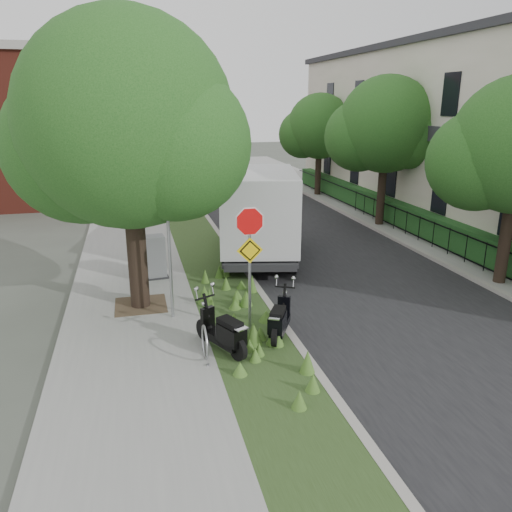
{
  "coord_description": "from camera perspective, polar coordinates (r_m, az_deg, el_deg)",
  "views": [
    {
      "loc": [
        -4.02,
        -10.44,
        5.54
      ],
      "look_at": [
        -0.69,
        2.81,
        1.3
      ],
      "focal_mm": 35.0,
      "sensor_mm": 36.0,
      "label": 1
    }
  ],
  "objects": [
    {
      "name": "ground",
      "position": [
        12.49,
        6.3,
        -9.22
      ],
      "size": [
        120.0,
        120.0,
        0.0
      ],
      "primitive_type": "plane",
      "color": "#4C5147",
      "rests_on": "ground"
    },
    {
      "name": "sidewalk_near",
      "position": [
        21.17,
        -14.24,
        1.69
      ],
      "size": [
        3.5,
        60.0,
        0.12
      ],
      "primitive_type": "cube",
      "color": "gray",
      "rests_on": "ground"
    },
    {
      "name": "verge",
      "position": [
        21.32,
        -6.85,
        2.21
      ],
      "size": [
        2.0,
        60.0,
        0.12
      ],
      "primitive_type": "cube",
      "color": "#2D421C",
      "rests_on": "ground"
    },
    {
      "name": "kerb_near",
      "position": [
        21.46,
        -4.2,
        2.41
      ],
      "size": [
        0.2,
        60.0,
        0.13
      ],
      "primitive_type": "cube",
      "color": "#9E9991",
      "rests_on": "ground"
    },
    {
      "name": "road",
      "position": [
        22.31,
        4.7,
        2.82
      ],
      "size": [
        7.0,
        60.0,
        0.01
      ],
      "primitive_type": "cube",
      "color": "black",
      "rests_on": "ground"
    },
    {
      "name": "kerb_far",
      "position": [
        23.63,
        12.78,
        3.41
      ],
      "size": [
        0.2,
        60.0,
        0.13
      ],
      "primitive_type": "cube",
      "color": "#9E9991",
      "rests_on": "ground"
    },
    {
      "name": "footpath_far",
      "position": [
        24.44,
        16.36,
        3.58
      ],
      "size": [
        3.2,
        60.0,
        0.12
      ],
      "primitive_type": "cube",
      "color": "gray",
      "rests_on": "ground"
    },
    {
      "name": "street_tree_main",
      "position": [
        13.33,
        -14.77,
        13.51
      ],
      "size": [
        6.21,
        5.54,
        7.66
      ],
      "color": "black",
      "rests_on": "ground"
    },
    {
      "name": "bare_post",
      "position": [
        12.74,
        -9.9,
        1.39
      ],
      "size": [
        0.08,
        0.08,
        4.0
      ],
      "color": "#A5A8AD",
      "rests_on": "ground"
    },
    {
      "name": "bike_hoop",
      "position": [
        11.14,
        -5.86,
        -9.79
      ],
      "size": [
        0.06,
        0.78,
        0.77
      ],
      "color": "#A5A8AD",
      "rests_on": "ground"
    },
    {
      "name": "sign_assembly",
      "position": [
        11.78,
        -0.72,
        1.4
      ],
      "size": [
        0.94,
        0.08,
        3.22
      ],
      "color": "#A5A8AD",
      "rests_on": "ground"
    },
    {
      "name": "fence_far",
      "position": [
        23.82,
        14.39,
        4.9
      ],
      "size": [
        0.04,
        24.0,
        1.0
      ],
      "color": "black",
      "rests_on": "ground"
    },
    {
      "name": "hedge_far",
      "position": [
        24.16,
        15.86,
        4.95
      ],
      "size": [
        1.0,
        24.0,
        1.1
      ],
      "primitive_type": "cube",
      "color": "#163F1A",
      "rests_on": "footpath_far"
    },
    {
      "name": "terrace_houses",
      "position": [
        25.7,
        23.67,
        12.76
      ],
      "size": [
        7.4,
        26.4,
        8.2
      ],
      "color": "beige",
      "rests_on": "ground"
    },
    {
      "name": "brick_building",
      "position": [
        32.93,
        -24.38,
        13.45
      ],
      "size": [
        9.4,
        10.4,
        8.3
      ],
      "color": "maroon",
      "rests_on": "ground"
    },
    {
      "name": "far_tree_b",
      "position": [
        23.27,
        14.44,
        13.83
      ],
      "size": [
        4.83,
        4.31,
        6.56
      ],
      "color": "black",
      "rests_on": "ground"
    },
    {
      "name": "far_tree_c",
      "position": [
        30.56,
        7.15,
        14.14
      ],
      "size": [
        4.37,
        3.89,
        5.93
      ],
      "color": "black",
      "rests_on": "ground"
    },
    {
      "name": "scooter_near",
      "position": [
        11.3,
        -3.49,
        -9.08
      ],
      "size": [
        0.95,
        1.66,
        0.86
      ],
      "color": "black",
      "rests_on": "ground"
    },
    {
      "name": "scooter_far",
      "position": [
        11.96,
        2.63,
        -7.66
      ],
      "size": [
        0.92,
        1.55,
        0.81
      ],
      "color": "black",
      "rests_on": "ground"
    },
    {
      "name": "box_truck",
      "position": [
        18.01,
        0.23,
        5.3
      ],
      "size": [
        3.68,
        6.53,
        2.79
      ],
      "color": "#262628",
      "rests_on": "ground"
    },
    {
      "name": "utility_cabinet",
      "position": [
        16.25,
        -11.95,
        -0.21
      ],
      "size": [
        1.09,
        0.78,
        1.36
      ],
      "color": "#262628",
      "rests_on": "ground"
    }
  ]
}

